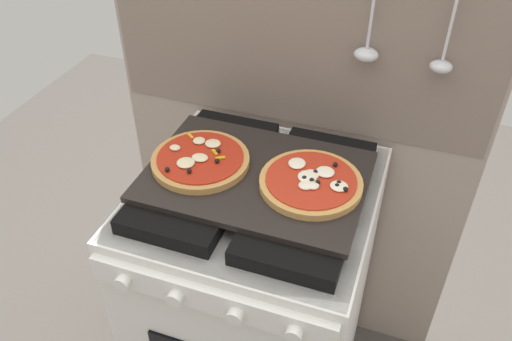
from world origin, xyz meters
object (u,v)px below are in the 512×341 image
at_px(pizza_left, 200,160).
at_px(pizza_right, 312,181).
at_px(baking_tray, 256,176).
at_px(stove, 256,294).

distance_m(pizza_left, pizza_right, 0.29).
relative_size(baking_tray, pizza_right, 2.18).
relative_size(baking_tray, pizza_left, 2.18).
height_order(baking_tray, pizza_right, pizza_right).
xyz_separation_m(pizza_left, pizza_right, (0.29, 0.01, 0.00)).
bearing_deg(pizza_right, stove, -177.37).
distance_m(stove, pizza_left, 0.50).
relative_size(stove, pizza_right, 3.64).
xyz_separation_m(stove, pizza_left, (-0.15, -0.01, 0.48)).
bearing_deg(baking_tray, stove, -90.00).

